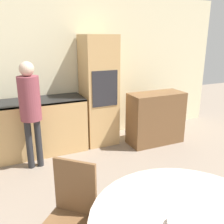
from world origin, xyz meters
TOP-DOWN VIEW (x-y plane):
  - wall_back at (0.00, 4.87)m, footprint 6.35×0.05m
  - kitchen_counter at (-1.09, 4.53)m, footprint 2.48×0.60m
  - oven_unit at (0.47, 4.54)m, footprint 0.56×0.59m
  - sideboard at (1.39, 4.07)m, footprint 1.00×0.45m
  - chair_far_left at (-0.69, 2.20)m, footprint 0.57×0.57m
  - person_standing at (-0.75, 4.04)m, footprint 0.30×0.30m

SIDE VIEW (x-z plane):
  - sideboard at x=1.39m, z-range 0.00..0.93m
  - kitchen_counter at x=-1.09m, z-range 0.01..0.92m
  - chair_far_left at x=-0.69m, z-range 0.05..0.99m
  - oven_unit at x=0.47m, z-range 0.00..1.92m
  - person_standing at x=-0.75m, z-range 0.20..1.77m
  - wall_back at x=0.00m, z-range 0.00..2.60m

